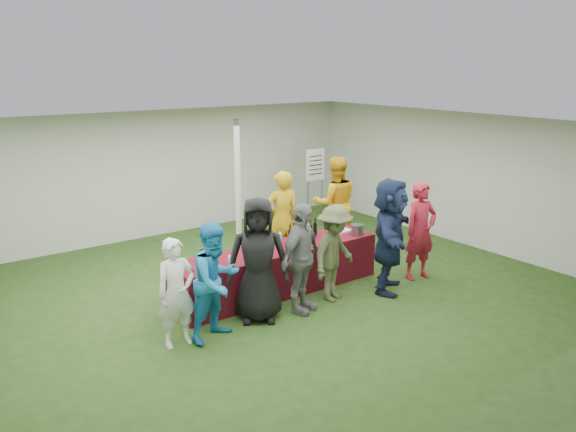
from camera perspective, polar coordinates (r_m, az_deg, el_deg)
ground at (r=9.23m, az=-3.66°, el=-7.96°), size 60.00×60.00×0.00m
tent at (r=10.03m, az=-5.09°, el=2.04°), size 10.00×10.00×10.00m
serving_table at (r=9.21m, az=-1.01°, el=-5.45°), size 3.60×0.80×0.75m
wine_bottles at (r=9.51m, az=1.52°, el=-1.64°), size 0.67×0.16×0.32m
wine_glasses at (r=8.36m, az=-5.06°, el=-4.18°), size 1.10×0.09×0.16m
water_bottle at (r=9.17m, az=-0.83°, el=-2.39°), size 0.07×0.07×0.23m
bar_towel at (r=10.00m, az=5.72°, el=-1.49°), size 0.25×0.18×0.03m
dump_bucket at (r=9.83m, az=7.03°, el=-1.37°), size 0.23×0.23×0.18m
wine_list_sign at (r=12.57m, az=2.78°, el=4.61°), size 0.50×0.03×1.80m
staff_pourer at (r=10.18m, az=-0.63°, el=-0.34°), size 0.73×0.57×1.79m
staff_back at (r=11.23m, az=4.82°, el=1.31°), size 1.14×1.06×1.87m
customer_0 at (r=7.53m, az=-11.25°, el=-7.66°), size 0.54×0.36×1.48m
customer_1 at (r=7.61m, az=-7.31°, el=-6.58°), size 0.93×0.81×1.64m
customer_2 at (r=8.05m, az=-3.06°, el=-4.48°), size 1.07×0.97×1.83m
customer_3 at (r=8.32m, az=1.33°, el=-4.35°), size 1.07×0.76×1.68m
customer_4 at (r=8.79m, az=4.74°, el=-3.79°), size 1.13×0.87×1.54m
customer_5 at (r=9.21m, az=10.29°, el=-1.96°), size 1.70×1.55×1.89m
customer_6 at (r=9.88m, az=13.30°, el=-1.50°), size 0.68×0.50×1.71m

